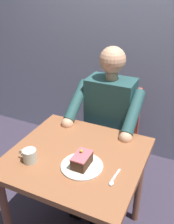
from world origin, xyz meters
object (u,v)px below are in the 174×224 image
coffee_cup (30,156)px  dessert_spoon (113,179)px  chair (113,133)px  dining_table (77,168)px  seated_person (106,127)px  cake_slice (82,160)px

coffee_cup → dessert_spoon: coffee_cup is taller
chair → coffee_cup: bearing=75.8°
dining_table → chair: (0.00, -0.68, -0.13)m
dining_table → seated_person: seated_person is taller
seated_person → dining_table: bearing=90.0°
dining_table → dessert_spoon: 0.32m
cake_slice → coffee_cup: 0.31m
chair → coffee_cup: (0.22, 0.85, 0.28)m
dining_table → chair: bearing=-90.0°
dining_table → cake_slice: 0.20m
coffee_cup → chair: bearing=-104.2°
seated_person → dessert_spoon: (-0.28, 0.62, 0.09)m
dessert_spoon → dining_table: bearing=-22.3°
dining_table → seated_person: 0.51m
dining_table → seated_person: (0.00, -0.51, 0.03)m
chair → cake_slice: bearing=95.9°
cake_slice → dessert_spoon: cake_slice is taller
seated_person → cake_slice: 0.61m
cake_slice → chair: bearing=-84.1°
seated_person → dessert_spoon: 0.69m
chair → dessert_spoon: chair is taller
chair → cake_slice: 0.82m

